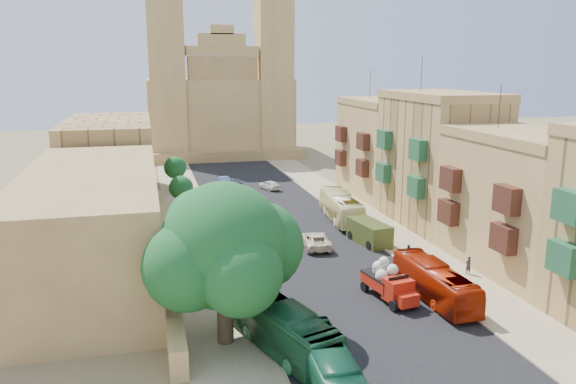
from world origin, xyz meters
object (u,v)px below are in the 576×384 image
street_tree_b (189,212)px  bus_green_north (280,326)px  pedestrian_a (468,265)px  church (219,103)px  ficus_tree (225,250)px  street_tree_a (203,254)px  car_white_a (259,204)px  street_tree_c (181,188)px  street_tree_d (175,168)px  car_cream (316,240)px  car_blue_b (225,181)px  car_dkblue (234,189)px  car_blue_a (257,257)px  car_white_b (269,185)px  bus_cream_east (341,207)px  pedestrian_c (408,254)px  bus_red_east (435,282)px  olive_pickup (369,233)px  bus_green_south (330,374)px  red_truck (389,282)px

street_tree_b → bus_green_north: bearing=-80.8°
pedestrian_a → church: bearing=-89.5°
ficus_tree → street_tree_a: ficus_tree is taller
car_white_a → ficus_tree: bearing=-119.4°
car_white_a → street_tree_c: bearing=156.7°
car_white_a → pedestrian_a: pedestrian_a is taller
ficus_tree → street_tree_d: ficus_tree is taller
bus_green_north → pedestrian_a: size_ratio=6.92×
car_cream → car_blue_b: car_cream is taller
church → car_dkblue: church is taller
street_tree_b → street_tree_c: street_tree_b is taller
car_cream → pedestrian_a: bearing=143.0°
car_blue_a → car_white_b: 29.35m
bus_cream_east → car_white_a: (-7.71, 6.39, -0.77)m
car_white_a → pedestrian_a: (12.23, -24.18, 0.04)m
street_tree_d → pedestrian_c: (17.50, -33.95, -2.24)m
street_tree_b → bus_red_east: bearing=-47.5°
pedestrian_a → pedestrian_c: 5.02m
ficus_tree → car_dkblue: bearing=80.5°
olive_pickup → bus_green_north: bearing=-126.2°
bus_cream_east → bus_green_north: bearing=68.7°
street_tree_d → olive_pickup: (16.40, -28.00, -2.06)m
car_white_a → car_blue_b: car_white_a is taller
bus_green_south → red_truck: bearing=55.7°
car_cream → bus_red_east: bearing=116.7°
car_dkblue → car_white_b: (5.08, 1.50, -0.08)m
street_tree_c → street_tree_d: bearing=90.0°
church → bus_green_south: size_ratio=3.93×
pedestrian_a → street_tree_d: bearing=-69.4°
street_tree_b → car_blue_b: size_ratio=1.40×
olive_pickup → car_dkblue: (-9.17, 23.75, -0.29)m
street_tree_b → pedestrian_c: size_ratio=2.80×
olive_pickup → bus_red_east: bearing=-92.1°
bus_green_north → car_blue_a: bearing=66.7°
street_tree_c → pedestrian_a: size_ratio=2.82×
ficus_tree → street_tree_b: ficus_tree is taller
bus_green_south → car_blue_a: bearing=92.2°
car_blue_a → pedestrian_c: bearing=-31.8°
bus_cream_east → car_dkblue: (-9.25, 15.50, -0.76)m
street_tree_b → pedestrian_a: size_ratio=3.07×
bus_green_north → pedestrian_c: 18.23m
bus_green_south → car_blue_b: bus_green_south is taller
bus_green_north → car_dkblue: size_ratio=2.09×
street_tree_c → car_blue_a: 19.94m
street_tree_c → car_blue_b: street_tree_c is taller
bus_cream_east → bus_green_south: bearing=74.9°
church → ficus_tree: church is taller
car_cream → pedestrian_c: size_ratio=3.05×
car_dkblue → olive_pickup: bearing=-49.7°
car_white_b → bus_cream_east: bearing=82.8°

